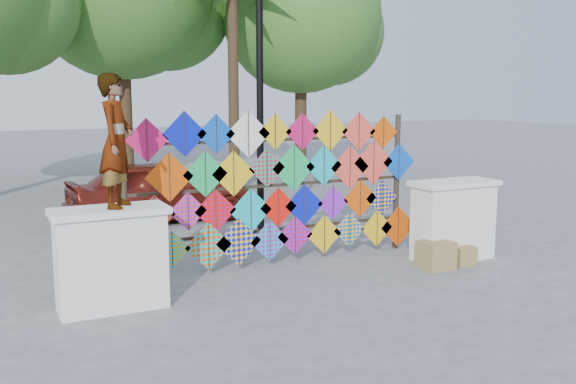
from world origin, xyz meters
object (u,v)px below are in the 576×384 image
object	(u,v)px
sedan	(161,190)
lamppost	(260,91)
kite_rack	(282,188)
vendor_woman	(116,141)

from	to	relation	value
sedan	lamppost	xyz separation A→B (m)	(0.97, -2.92, 2.04)
kite_rack	lamppost	distance (m)	1.96
sedan	vendor_woman	bearing A→B (deg)	156.56
sedan	kite_rack	bearing A→B (deg)	-172.66
kite_rack	vendor_woman	xyz separation A→B (m)	(-2.67, -0.92, 0.87)
kite_rack	sedan	xyz separation A→B (m)	(-0.76, 4.19, -0.57)
sedan	lamppost	distance (m)	3.69
kite_rack	sedan	world-z (taller)	kite_rack
kite_rack	lamppost	xyz separation A→B (m)	(0.21, 1.28, 1.47)
kite_rack	vendor_woman	bearing A→B (deg)	-160.94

